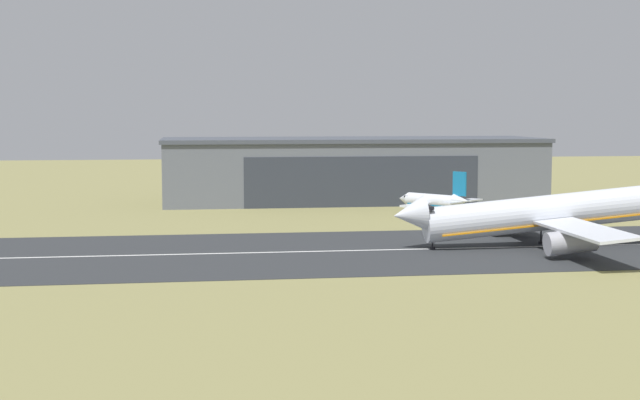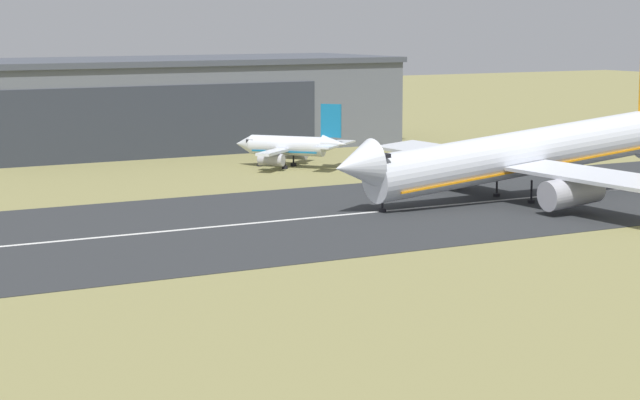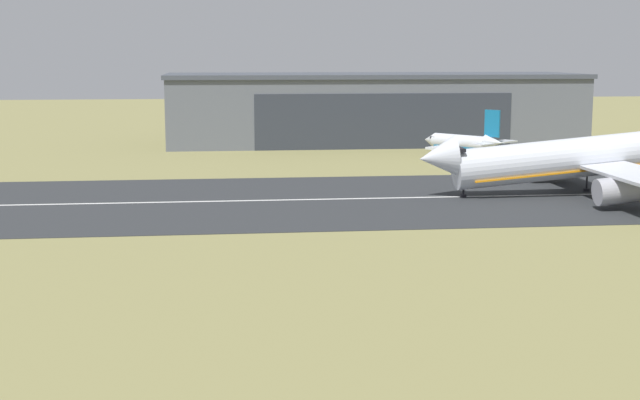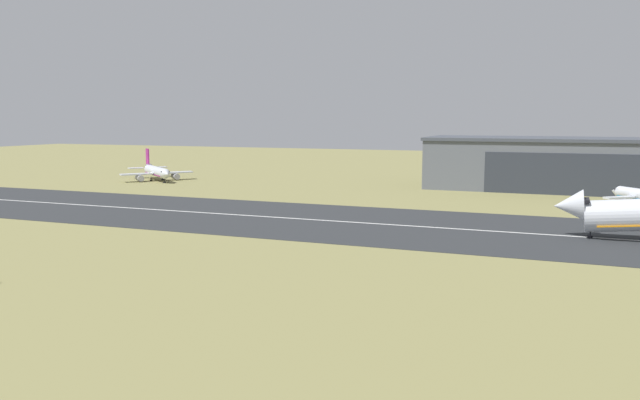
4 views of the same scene
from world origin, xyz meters
name	(u,v)px [view 2 (image 2 of 4)]	position (x,y,z in m)	size (l,w,h in m)	color
hangar_building	(133,105)	(46.60, 197.56, 7.36)	(87.12, 27.89, 14.68)	slate
airplane_landing	(519,156)	(64.55, 122.84, 5.19)	(51.11, 49.28, 17.05)	silver
airplane_parked_centre	(290,146)	(56.84, 164.25, 3.03)	(17.02, 17.07, 9.21)	silver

